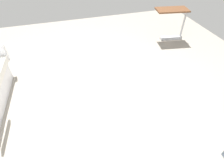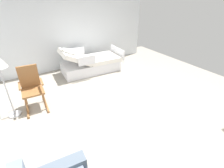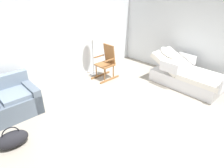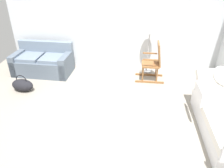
{
  "view_description": "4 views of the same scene",
  "coord_description": "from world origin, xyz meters",
  "px_view_note": "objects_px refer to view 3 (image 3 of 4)",
  "views": [
    {
      "loc": [
        0.54,
        2.4,
        2.47
      ],
      "look_at": [
        0.02,
        0.61,
        0.8
      ],
      "focal_mm": 29.17,
      "sensor_mm": 36.0,
      "label": 1
    },
    {
      "loc": [
        -2.86,
        2.1,
        2.48
      ],
      "look_at": [
        -0.01,
        0.36,
        0.66
      ],
      "focal_mm": 26.89,
      "sensor_mm": 36.0,
      "label": 2
    },
    {
      "loc": [
        -2.96,
        -2.12,
        2.72
      ],
      "look_at": [
        -0.24,
        0.48,
        0.76
      ],
      "focal_mm": 31.72,
      "sensor_mm": 36.0,
      "label": 3
    },
    {
      "loc": [
        0.32,
        -3.39,
        2.8
      ],
      "look_at": [
        0.04,
        0.4,
        0.67
      ],
      "focal_mm": 34.53,
      "sensor_mm": 36.0,
      "label": 4
    }
  ],
  "objects_px": {
    "hospital_bed": "(186,76)",
    "floor_lamp": "(92,37)",
    "rocking_chair": "(107,62)",
    "duffel_bag": "(12,139)"
  },
  "relations": [
    {
      "from": "hospital_bed",
      "to": "rocking_chair",
      "type": "xyz_separation_m",
      "value": [
        -1.17,
        2.06,
        0.2
      ]
    },
    {
      "from": "hospital_bed",
      "to": "floor_lamp",
      "type": "height_order",
      "value": "floor_lamp"
    },
    {
      "from": "hospital_bed",
      "to": "floor_lamp",
      "type": "distance_m",
      "value": 3.0
    },
    {
      "from": "hospital_bed",
      "to": "rocking_chair",
      "type": "height_order",
      "value": "rocking_chair"
    },
    {
      "from": "rocking_chair",
      "to": "floor_lamp",
      "type": "distance_m",
      "value": 0.88
    },
    {
      "from": "hospital_bed",
      "to": "duffel_bag",
      "type": "relative_size",
      "value": 3.49
    },
    {
      "from": "floor_lamp",
      "to": "rocking_chair",
      "type": "bearing_deg",
      "value": -77.14
    },
    {
      "from": "hospital_bed",
      "to": "duffel_bag",
      "type": "distance_m",
      "value": 4.62
    },
    {
      "from": "hospital_bed",
      "to": "rocking_chair",
      "type": "relative_size",
      "value": 2.03
    },
    {
      "from": "floor_lamp",
      "to": "duffel_bag",
      "type": "height_order",
      "value": "floor_lamp"
    }
  ]
}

